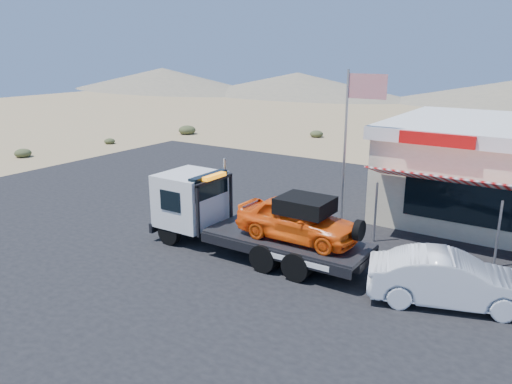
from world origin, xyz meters
TOP-DOWN VIEW (x-y plane):
  - ground at (0.00, 0.00)m, footprint 120.00×120.00m
  - asphalt_lot at (2.00, 3.00)m, footprint 32.00×24.00m
  - tow_truck at (3.39, -0.06)m, footprint 7.66×2.27m
  - white_sedan at (9.85, -0.02)m, footprint 4.58×2.82m
  - flagpole at (4.93, 4.50)m, footprint 1.55×0.10m
  - desert_scrub at (-14.62, 9.40)m, footprint 24.33×29.74m
  - distant_hills at (-9.77, 55.14)m, footprint 126.00×48.00m

SIDE VIEW (x-z plane):
  - ground at x=0.00m, z-range 0.00..0.00m
  - asphalt_lot at x=2.00m, z-range 0.00..0.02m
  - desert_scrub at x=-14.62m, z-range -0.07..0.69m
  - white_sedan at x=9.85m, z-range 0.02..1.45m
  - tow_truck at x=3.39m, z-range 0.10..2.66m
  - distant_hills at x=-9.77m, z-range -0.21..3.99m
  - flagpole at x=4.93m, z-range 0.76..6.76m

